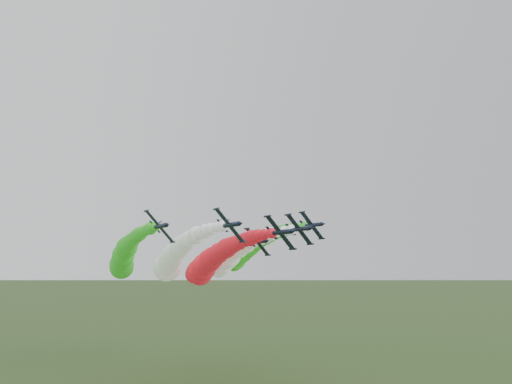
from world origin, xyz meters
The scene contains 6 objects.
jet_lead centered at (1.46, 38.77, 32.89)m, with size 14.30×63.75×15.63m.
jet_inner_left centered at (-6.67, 44.85, 34.22)m, with size 14.64×64.08×15.96m.
jet_inner_right centered at (11.06, 45.99, 34.33)m, with size 13.76×63.20×15.08m.
jet_outer_left centered at (-16.91, 56.48, 34.30)m, with size 14.21×63.66×15.54m.
jet_outer_right centered at (20.74, 54.05, 36.26)m, with size 13.79×63.23×15.11m.
jet_trail centered at (8.87, 59.93, 32.18)m, with size 13.80×63.25×15.13m.
Camera 1 is at (-55.70, -83.34, 32.32)m, focal length 35.00 mm.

